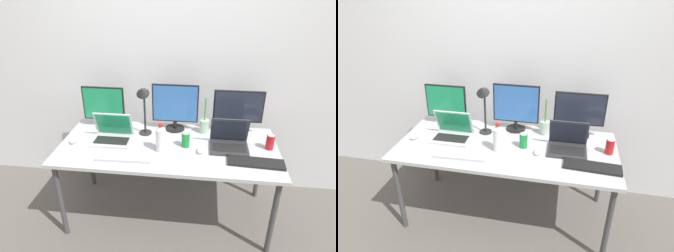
% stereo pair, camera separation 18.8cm
% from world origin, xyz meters
% --- Properties ---
extents(ground_plane, '(16.00, 16.00, 0.00)m').
position_xyz_m(ground_plane, '(0.00, 0.00, 0.00)').
color(ground_plane, '#5B5651').
extents(wall_back, '(7.00, 0.08, 2.60)m').
position_xyz_m(wall_back, '(0.00, 0.59, 1.30)').
color(wall_back, silver).
rests_on(wall_back, ground).
extents(work_desk, '(1.81, 0.82, 0.74)m').
position_xyz_m(work_desk, '(0.00, 0.00, 0.68)').
color(work_desk, '#424247').
rests_on(work_desk, ground).
extents(monitor_left, '(0.38, 0.18, 0.39)m').
position_xyz_m(monitor_left, '(-0.62, 0.28, 0.94)').
color(monitor_left, black).
rests_on(monitor_left, work_desk).
extents(monitor_center, '(0.41, 0.18, 0.43)m').
position_xyz_m(monitor_center, '(0.03, 0.30, 0.97)').
color(monitor_center, black).
rests_on(monitor_center, work_desk).
extents(monitor_right, '(0.43, 0.22, 0.40)m').
position_xyz_m(monitor_right, '(0.58, 0.30, 0.95)').
color(monitor_right, black).
rests_on(monitor_right, work_desk).
extents(laptop_silver, '(0.33, 0.24, 0.25)m').
position_xyz_m(laptop_silver, '(-0.48, 0.03, 0.80)').
color(laptop_silver, silver).
rests_on(laptop_silver, work_desk).
extents(laptop_secondary, '(0.31, 0.24, 0.25)m').
position_xyz_m(laptop_secondary, '(0.50, 0.03, 0.80)').
color(laptop_secondary, '#2D2D33').
rests_on(laptop_secondary, work_desk).
extents(keyboard_main, '(0.43, 0.16, 0.02)m').
position_xyz_m(keyboard_main, '(0.69, -0.19, 0.75)').
color(keyboard_main, black).
rests_on(keyboard_main, work_desk).
extents(keyboard_aux, '(0.43, 0.16, 0.02)m').
position_xyz_m(keyboard_aux, '(-0.32, -0.23, 0.75)').
color(keyboard_aux, '#B2B2B7').
rests_on(keyboard_aux, work_desk).
extents(mouse_by_keyboard, '(0.08, 0.12, 0.03)m').
position_xyz_m(mouse_by_keyboard, '(0.27, -0.07, 0.76)').
color(mouse_by_keyboard, silver).
rests_on(mouse_by_keyboard, work_desk).
extents(mouse_by_laptop, '(0.07, 0.11, 0.04)m').
position_xyz_m(mouse_by_laptop, '(-0.81, -0.04, 0.76)').
color(mouse_by_laptop, silver).
rests_on(mouse_by_laptop, work_desk).
extents(water_bottle, '(0.08, 0.08, 0.24)m').
position_xyz_m(water_bottle, '(-0.05, -0.09, 0.85)').
color(water_bottle, silver).
rests_on(water_bottle, work_desk).
extents(soda_can_near_keyboard, '(0.07, 0.07, 0.13)m').
position_xyz_m(soda_can_near_keyboard, '(0.15, 0.00, 0.80)').
color(soda_can_near_keyboard, '#197F33').
rests_on(soda_can_near_keyboard, work_desk).
extents(soda_can_by_laptop, '(0.07, 0.07, 0.13)m').
position_xyz_m(soda_can_by_laptop, '(0.83, 0.04, 0.80)').
color(soda_can_by_laptop, red).
rests_on(soda_can_by_laptop, work_desk).
extents(bamboo_vase, '(0.08, 0.08, 0.34)m').
position_xyz_m(bamboo_vase, '(0.30, 0.27, 0.81)').
color(bamboo_vase, '#B2D1B7').
rests_on(bamboo_vase, work_desk).
extents(desk_lamp, '(0.11, 0.18, 0.48)m').
position_xyz_m(desk_lamp, '(-0.23, 0.14, 1.07)').
color(desk_lamp, black).
rests_on(desk_lamp, work_desk).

